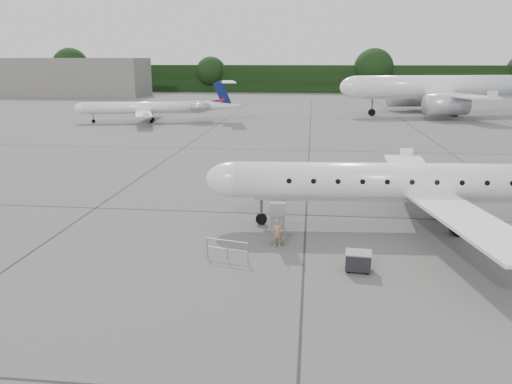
# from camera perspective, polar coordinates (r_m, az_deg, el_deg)

# --- Properties ---
(ground) EXTENTS (320.00, 320.00, 0.00)m
(ground) POSITION_cam_1_polar(r_m,az_deg,el_deg) (25.35, 16.86, -8.32)
(ground) COLOR #5F5F5D
(ground) RESTS_ON ground
(treeline) EXTENTS (260.00, 4.00, 8.00)m
(treeline) POSITION_cam_1_polar(r_m,az_deg,el_deg) (153.09, 8.34, 12.66)
(treeline) COLOR black
(treeline) RESTS_ON ground
(terminal_building) EXTENTS (40.00, 14.00, 10.00)m
(terminal_building) POSITION_cam_1_polar(r_m,az_deg,el_deg) (148.13, -20.25, 12.23)
(terminal_building) COLOR slate
(terminal_building) RESTS_ON ground
(main_regional_jet) EXTENTS (31.50, 23.65, 7.72)m
(main_regional_jet) POSITION_cam_1_polar(r_m,az_deg,el_deg) (30.82, 19.85, 3.07)
(main_regional_jet) COLOR white
(main_regional_jet) RESTS_ON ground
(airstair) EXTENTS (1.01, 2.52, 2.42)m
(airstair) POSITION_cam_1_polar(r_m,az_deg,el_deg) (27.81, 2.49, -2.92)
(airstair) COLOR white
(airstair) RESTS_ON ground
(passenger) EXTENTS (0.59, 0.42, 1.53)m
(passenger) POSITION_cam_1_polar(r_m,az_deg,el_deg) (26.64, 2.47, -4.75)
(passenger) COLOR #947451
(passenger) RESTS_ON ground
(safety_railing) EXTENTS (2.16, 0.60, 1.00)m
(safety_railing) POSITION_cam_1_polar(r_m,az_deg,el_deg) (25.12, -3.30, -6.65)
(safety_railing) COLOR gray
(safety_railing) RESTS_ON ground
(baggage_cart) EXTENTS (1.25, 1.05, 1.01)m
(baggage_cart) POSITION_cam_1_polar(r_m,az_deg,el_deg) (24.27, 11.60, -7.73)
(baggage_cart) COLOR black
(baggage_cart) RESTS_ON ground
(bg_narrowbody) EXTENTS (44.22, 36.29, 13.89)m
(bg_narrowbody) POSITION_cam_1_polar(r_m,az_deg,el_deg) (96.00, 20.31, 12.39)
(bg_narrowbody) COLOR white
(bg_narrowbody) RESTS_ON ground
(bg_regional_left) EXTENTS (27.75, 22.61, 6.41)m
(bg_regional_left) POSITION_cam_1_polar(r_m,az_deg,el_deg) (81.74, -12.53, 10.03)
(bg_regional_left) COLOR white
(bg_regional_left) RESTS_ON ground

